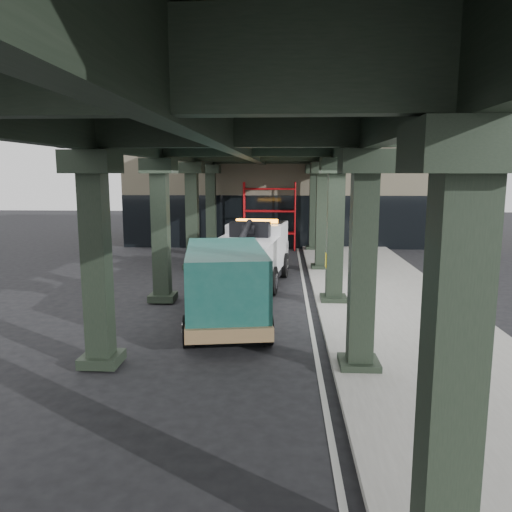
% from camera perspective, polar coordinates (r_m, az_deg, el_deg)
% --- Properties ---
extents(ground, '(90.00, 90.00, 0.00)m').
position_cam_1_polar(ground, '(15.65, -0.06, -7.29)').
color(ground, black).
rests_on(ground, ground).
extents(sidewalk, '(5.00, 40.00, 0.15)m').
position_cam_1_polar(sidewalk, '(17.91, 14.91, -5.21)').
color(sidewalk, gray).
rests_on(sidewalk, ground).
extents(lane_stripe, '(0.12, 38.00, 0.01)m').
position_cam_1_polar(lane_stripe, '(17.57, 5.88, -5.45)').
color(lane_stripe, silver).
rests_on(lane_stripe, ground).
extents(viaduct, '(7.40, 32.00, 6.40)m').
position_cam_1_polar(viaduct, '(17.04, -1.05, 12.66)').
color(viaduct, black).
rests_on(viaduct, ground).
extents(building, '(22.00, 10.00, 8.00)m').
position_cam_1_polar(building, '(34.99, 5.14, 8.57)').
color(building, '#C6B793').
rests_on(building, ground).
extents(scaffolding, '(3.08, 0.88, 4.00)m').
position_cam_1_polar(scaffolding, '(29.72, 1.55, 4.80)').
color(scaffolding, red).
rests_on(scaffolding, ground).
extents(tow_truck, '(3.33, 8.51, 2.72)m').
position_cam_1_polar(tow_truck, '(19.62, -0.87, 0.12)').
color(tow_truck, black).
rests_on(tow_truck, ground).
extents(towed_van, '(3.13, 6.15, 2.39)m').
position_cam_1_polar(towed_van, '(14.85, -3.58, -3.11)').
color(towed_van, '#13463F').
rests_on(towed_van, ground).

